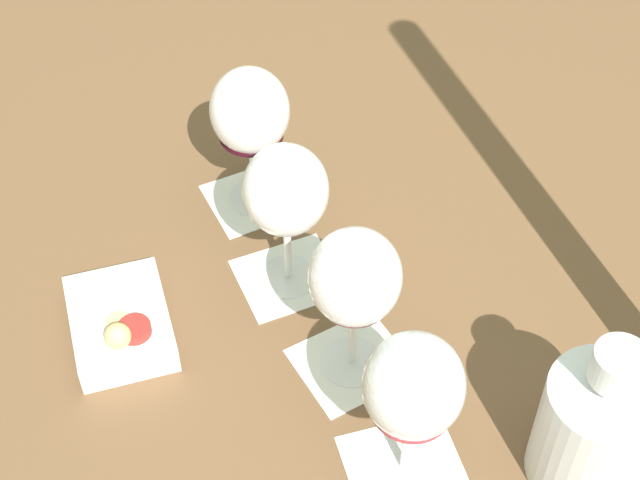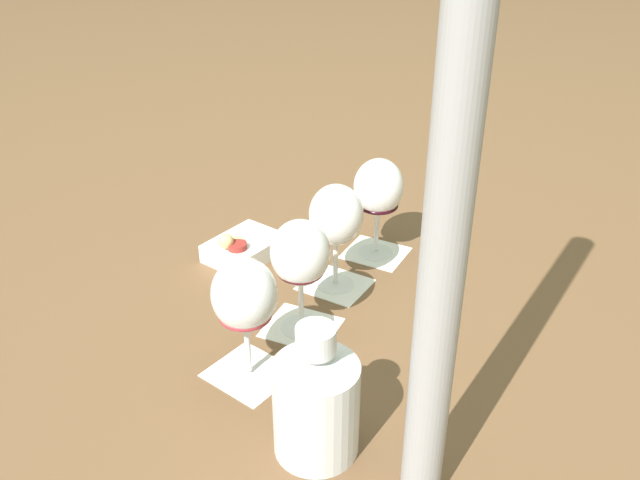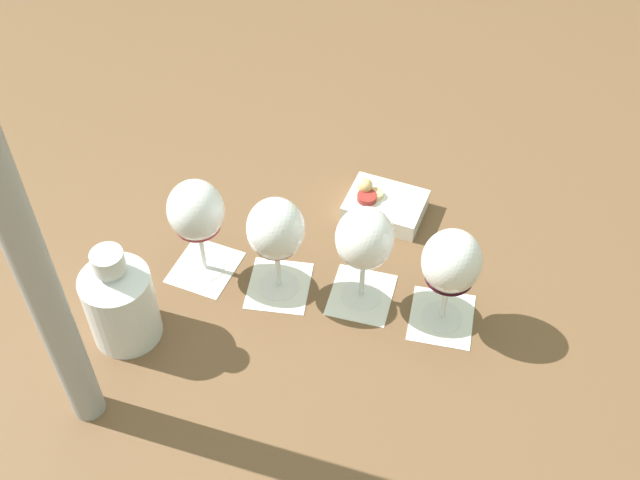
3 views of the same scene
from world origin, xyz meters
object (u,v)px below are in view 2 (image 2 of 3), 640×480
object	(u,v)px
wine_glass_2	(336,219)
umbrella_pole	(448,210)
wine_glass_1	(300,257)
wine_glass_0	(245,299)
wine_glass_3	(378,190)
snack_dish	(244,248)
ceramic_vase	(316,398)

from	to	relation	value
wine_glass_2	umbrella_pole	size ratio (longest dim) A/B	0.25
wine_glass_2	umbrella_pole	distance (m)	0.52
wine_glass_1	wine_glass_2	size ratio (longest dim) A/B	1.00
wine_glass_0	wine_glass_3	xyz separation A→B (m)	(0.37, 0.17, 0.00)
wine_glass_3	snack_dish	size ratio (longest dim) A/B	1.18
ceramic_vase	snack_dish	distance (m)	0.50
umbrella_pole	wine_glass_0	bearing A→B (deg)	102.12
wine_glass_3	ceramic_vase	size ratio (longest dim) A/B	1.02
wine_glass_1	ceramic_vase	bearing A→B (deg)	-118.35
wine_glass_2	wine_glass_3	xyz separation A→B (m)	(0.13, 0.05, 0.00)
wine_glass_2	snack_dish	world-z (taller)	wine_glass_2
wine_glass_1	wine_glass_2	bearing A→B (deg)	31.78
wine_glass_1	wine_glass_2	xyz separation A→B (m)	(0.12, 0.07, 0.00)
snack_dish	umbrella_pole	distance (m)	0.71
wine_glass_0	snack_dish	size ratio (longest dim) A/B	1.18
wine_glass_3	ceramic_vase	world-z (taller)	wine_glass_3
ceramic_vase	snack_dish	world-z (taller)	ceramic_vase
snack_dish	wine_glass_1	bearing A→B (deg)	-96.90
wine_glass_0	snack_dish	bearing A→B (deg)	62.90
wine_glass_2	ceramic_vase	distance (m)	0.39
umbrella_pole	snack_dish	bearing A→B (deg)	81.55
wine_glass_0	ceramic_vase	world-z (taller)	wine_glass_0
wine_glass_0	umbrella_pole	bearing A→B (deg)	-77.88
ceramic_vase	wine_glass_3	bearing A→B (deg)	43.19
wine_glass_0	wine_glass_2	xyz separation A→B (m)	(0.24, 0.13, -0.00)
wine_glass_1	umbrella_pole	xyz separation A→B (m)	(-0.06, -0.35, 0.25)
wine_glass_0	ceramic_vase	bearing A→B (deg)	-89.00
wine_glass_3	wine_glass_1	bearing A→B (deg)	-153.93
snack_dish	wine_glass_3	bearing A→B (deg)	-30.92
wine_glass_1	umbrella_pole	distance (m)	0.44
wine_glass_3	umbrella_pole	xyz separation A→B (m)	(-0.31, -0.48, 0.25)
wine_glass_2	ceramic_vase	world-z (taller)	wine_glass_2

